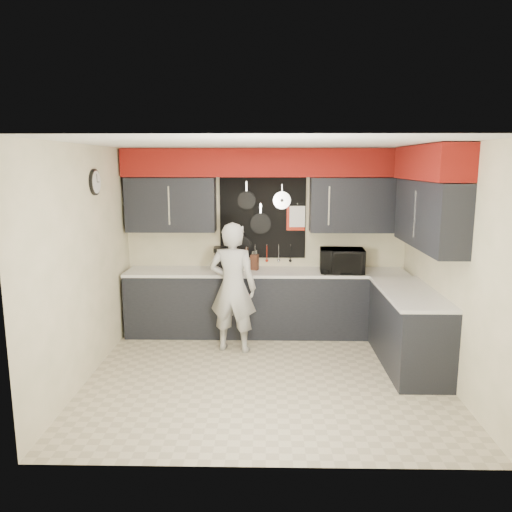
{
  "coord_description": "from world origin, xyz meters",
  "views": [
    {
      "loc": [
        -0.01,
        -5.36,
        2.39
      ],
      "look_at": [
        -0.12,
        0.5,
        1.3
      ],
      "focal_mm": 35.0,
      "sensor_mm": 36.0,
      "label": 1
    }
  ],
  "objects_px": {
    "knife_block": "(255,262)",
    "utensil_crock": "(246,265)",
    "microwave": "(342,261)",
    "coffee_maker": "(221,258)",
    "person": "(233,288)"
  },
  "relations": [
    {
      "from": "microwave",
      "to": "person",
      "type": "bearing_deg",
      "value": -156.01
    },
    {
      "from": "utensil_crock",
      "to": "person",
      "type": "bearing_deg",
      "value": -102.4
    },
    {
      "from": "microwave",
      "to": "person",
      "type": "xyz_separation_m",
      "value": [
        -1.46,
        -0.55,
        -0.25
      ]
    },
    {
      "from": "utensil_crock",
      "to": "microwave",
      "type": "bearing_deg",
      "value": -5.09
    },
    {
      "from": "utensil_crock",
      "to": "person",
      "type": "xyz_separation_m",
      "value": [
        -0.15,
        -0.67,
        -0.16
      ]
    },
    {
      "from": "knife_block",
      "to": "microwave",
      "type": "bearing_deg",
      "value": 10.27
    },
    {
      "from": "knife_block",
      "to": "utensil_crock",
      "type": "height_order",
      "value": "knife_block"
    },
    {
      "from": "knife_block",
      "to": "utensil_crock",
      "type": "relative_size",
      "value": 1.43
    },
    {
      "from": "microwave",
      "to": "utensil_crock",
      "type": "xyz_separation_m",
      "value": [
        -1.31,
        0.12,
        -0.09
      ]
    },
    {
      "from": "person",
      "to": "knife_block",
      "type": "bearing_deg",
      "value": -98.72
    },
    {
      "from": "knife_block",
      "to": "coffee_maker",
      "type": "relative_size",
      "value": 0.66
    },
    {
      "from": "microwave",
      "to": "knife_block",
      "type": "bearing_deg",
      "value": 176.08
    },
    {
      "from": "knife_block",
      "to": "person",
      "type": "bearing_deg",
      "value": -92.92
    },
    {
      "from": "microwave",
      "to": "knife_block",
      "type": "distance_m",
      "value": 1.21
    },
    {
      "from": "coffee_maker",
      "to": "person",
      "type": "height_order",
      "value": "person"
    }
  ]
}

